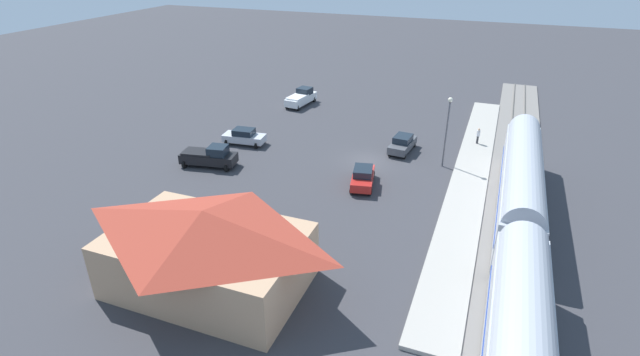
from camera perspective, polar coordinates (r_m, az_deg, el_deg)
ground_plane at (r=47.82m, az=5.64°, el=2.03°), size 200.00×200.00×0.00m
railway_track at (r=46.52m, az=22.44°, el=-0.60°), size 4.80×70.00×0.30m
platform at (r=46.43m, az=17.58°, el=0.26°), size 3.20×46.00×0.30m
passenger_train at (r=31.93m, az=22.86°, el=-7.78°), size 2.93×39.68×4.98m
station_building at (r=30.36m, az=-13.43°, el=-8.13°), size 12.62×8.42×5.49m
pedestrian_on_platform at (r=53.43m, az=18.44°, el=4.94°), size 0.36×0.36×1.71m
sedan_red at (r=42.62m, az=5.16°, el=0.16°), size 2.71×4.78×1.74m
pickup_black at (r=47.37m, az=-13.11°, el=2.55°), size 5.67×3.24×2.14m
sedan_charcoal at (r=50.25m, az=9.87°, el=4.10°), size 2.26×4.65×1.74m
sedan_silver at (r=51.97m, az=-9.08°, el=4.93°), size 4.68×2.64×1.74m
pickup_white at (r=64.30m, az=-2.26°, el=9.62°), size 2.62×5.60×2.14m
light_pole_near_platform at (r=46.37m, az=15.04°, el=6.35°), size 0.44×0.44×6.94m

